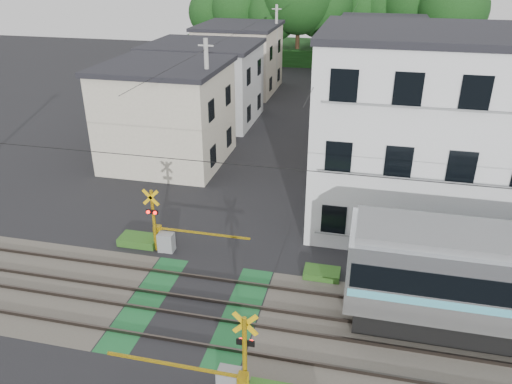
% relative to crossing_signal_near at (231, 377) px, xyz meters
% --- Properties ---
extents(ground, '(120.00, 120.00, 0.00)m').
position_rel_crossing_signal_near_xyz_m(ground, '(-2.59, 3.65, -0.71)').
color(ground, black).
extents(track_bed, '(120.00, 120.00, 0.14)m').
position_rel_crossing_signal_near_xyz_m(track_bed, '(-2.59, 3.65, -0.67)').
color(track_bed, '#47423A').
rests_on(track_bed, ground).
extents(crossing_signal_near, '(4.74, 0.65, 3.09)m').
position_rel_crossing_signal_near_xyz_m(crossing_signal_near, '(0.00, 0.00, 0.00)').
color(crossing_signal_near, yellow).
rests_on(crossing_signal_near, ground).
extents(crossing_signal_far, '(4.74, 0.65, 3.09)m').
position_rel_crossing_signal_near_xyz_m(crossing_signal_far, '(-5.17, 7.31, 0.00)').
color(crossing_signal_far, yellow).
rests_on(crossing_signal_far, ground).
extents(apartment_block, '(10.20, 8.36, 9.30)m').
position_rel_crossing_signal_near_xyz_m(apartment_block, '(5.91, 13.15, 3.94)').
color(apartment_block, white).
rests_on(apartment_block, ground).
extents(houses_row, '(22.07, 31.35, 6.80)m').
position_rel_crossing_signal_near_xyz_m(houses_row, '(-2.33, 29.57, 2.53)').
color(houses_row, beige).
rests_on(houses_row, ground).
extents(tree_hill, '(40.00, 12.91, 11.97)m').
position_rel_crossing_signal_near_xyz_m(tree_hill, '(-1.98, 51.96, 4.70)').
color(tree_hill, '#163F15').
rests_on(tree_hill, ground).
extents(catenary, '(60.00, 5.04, 7.00)m').
position_rel_crossing_signal_near_xyz_m(catenary, '(3.41, 3.69, 2.98)').
color(catenary, '#2D2D33').
rests_on(catenary, ground).
extents(utility_poles, '(7.90, 42.00, 8.00)m').
position_rel_crossing_signal_near_xyz_m(utility_poles, '(-3.64, 26.66, 3.37)').
color(utility_poles, '#A5A5A0').
rests_on(utility_poles, ground).
extents(pedestrian, '(0.68, 0.53, 1.65)m').
position_rel_crossing_signal_near_xyz_m(pedestrian, '(-0.90, 37.80, 0.12)').
color(pedestrian, '#2C2B36').
rests_on(pedestrian, ground).
extents(weed_patches, '(10.25, 8.80, 0.40)m').
position_rel_crossing_signal_near_xyz_m(weed_patches, '(-0.83, 3.56, -0.53)').
color(weed_patches, '#2D5E1E').
rests_on(weed_patches, ground).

